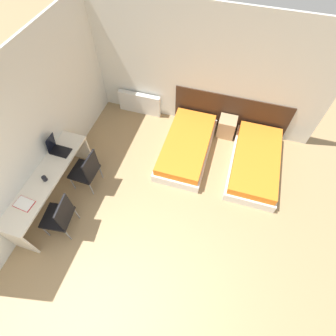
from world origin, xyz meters
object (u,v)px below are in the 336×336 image
object	(u,v)px
bed_near_door	(255,162)
laptop	(57,148)
bed_near_window	(187,147)
chair_near_notebook	(60,216)
chair_near_laptop	(87,170)
nightstand	(227,127)

from	to	relation	value
bed_near_door	laptop	bearing A→B (deg)	-160.74
bed_near_window	bed_near_door	bearing A→B (deg)	0.00
chair_near_notebook	laptop	distance (m)	1.26
bed_near_window	laptop	distance (m)	2.61
chair_near_notebook	bed_near_door	bearing A→B (deg)	30.28
bed_near_door	chair_near_notebook	bearing A→B (deg)	-142.86
bed_near_door	chair_near_laptop	distance (m)	3.41
bed_near_door	chair_near_notebook	size ratio (longest dim) A/B	2.06
chair_near_laptop	chair_near_notebook	bearing A→B (deg)	-88.43
bed_near_window	chair_near_laptop	bearing A→B (deg)	-139.92
bed_near_door	laptop	size ratio (longest dim) A/B	5.28
laptop	bed_near_window	bearing A→B (deg)	31.60
bed_near_window	chair_near_notebook	distance (m)	2.88
nightstand	laptop	size ratio (longest dim) A/B	1.28
nightstand	chair_near_laptop	world-z (taller)	chair_near_laptop
chair_near_laptop	laptop	xyz separation A→B (m)	(-0.55, 0.09, 0.34)
nightstand	chair_near_notebook	xyz separation A→B (m)	(-2.37, -3.14, 0.27)
bed_near_window	bed_near_door	distance (m)	1.48
bed_near_door	nightstand	bearing A→B (deg)	133.11
bed_near_window	bed_near_door	xyz separation A→B (m)	(1.48, 0.00, 0.00)
bed_near_window	chair_near_notebook	world-z (taller)	chair_near_notebook
bed_near_door	nightstand	size ratio (longest dim) A/B	4.14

